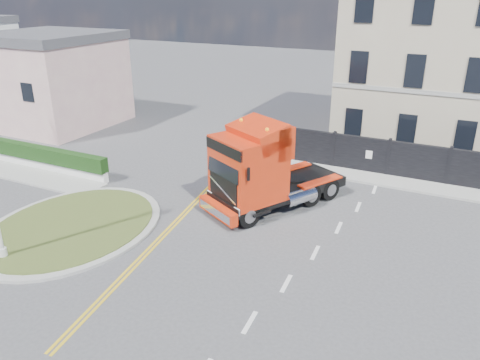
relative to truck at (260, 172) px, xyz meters
The scene contains 10 objects.
ground 2.92m from the truck, 75.78° to the right, with size 120.00×120.00×0.00m, color #424244.
traffic_island 8.46m from the truck, 141.07° to the right, with size 6.80×6.80×0.17m.
hedge_wall 12.51m from the truck, behind, with size 8.00×0.55×1.35m.
pavement_side 12.70m from the truck, behind, with size 8.50×1.80×0.10m, color gray.
seaside_bldg_pink 20.63m from the truck, 160.73° to the left, with size 8.00×8.00×6.00m, color beige.
seaside_bldg_cream 28.82m from the truck, 162.23° to the left, with size 9.00×8.00×5.00m, color silver.
hoarding_fence 9.87m from the truck, 43.71° to the left, with size 18.80×0.25×2.00m.
georgian_building 16.22m from the truck, 65.36° to the left, with size 12.30×10.30×12.80m.
pavement_far 8.99m from the truck, 41.96° to the left, with size 20.00×1.60×0.12m, color gray.
truck is the anchor object (origin of this frame).
Camera 1 is at (7.17, -15.75, 9.55)m, focal length 35.00 mm.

